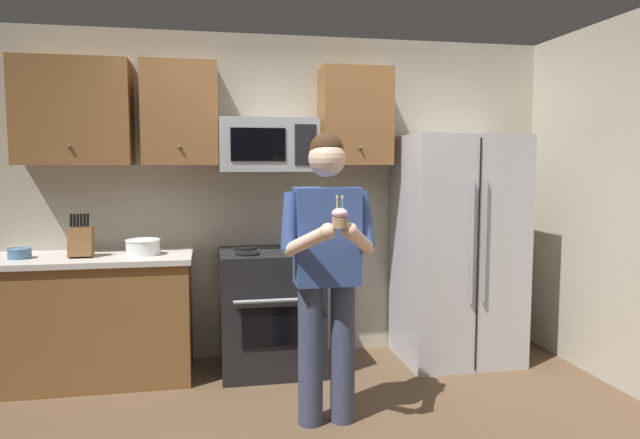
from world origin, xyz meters
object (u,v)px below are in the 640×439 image
at_px(person, 327,262).
at_px(cupcake, 340,217).
at_px(microwave, 268,145).
at_px(bowl_large_white, 143,247).
at_px(refrigerator, 457,249).
at_px(oven_range, 271,310).
at_px(bowl_small_colored, 20,253).
at_px(knife_block, 81,241).

xyz_separation_m(person, cupcake, (0.00, -0.33, 0.30)).
xyz_separation_m(microwave, bowl_large_white, (-0.93, -0.13, -0.74)).
distance_m(microwave, bowl_large_white, 1.19).
distance_m(bowl_large_white, person, 1.53).
xyz_separation_m(refrigerator, cupcake, (-1.27, -1.29, 0.39)).
relative_size(oven_range, refrigerator, 0.52).
xyz_separation_m(oven_range, bowl_small_colored, (-1.76, -0.02, 0.50)).
relative_size(refrigerator, bowl_large_white, 7.28).
bearing_deg(bowl_small_colored, person, -26.37).
height_order(bowl_large_white, person, person).
bearing_deg(knife_block, cupcake, -39.49).
distance_m(oven_range, refrigerator, 1.56).
bearing_deg(person, refrigerator, 37.19).
bearing_deg(person, bowl_large_white, 139.47).
bearing_deg(oven_range, person, -76.95).
distance_m(microwave, knife_block, 1.52).
distance_m(knife_block, person, 1.85).
relative_size(microwave, knife_block, 2.31).
distance_m(microwave, refrigerator, 1.72).
xyz_separation_m(oven_range, cupcake, (0.23, -1.33, 0.83)).
bearing_deg(bowl_large_white, microwave, 7.95).
bearing_deg(bowl_large_white, bowl_small_colored, -179.58).
height_order(refrigerator, knife_block, refrigerator).
distance_m(knife_block, cupcake, 2.06).
relative_size(bowl_large_white, cupcake, 1.42).
relative_size(microwave, refrigerator, 0.41).
distance_m(oven_range, cupcake, 1.59).
relative_size(refrigerator, cupcake, 10.35).
relative_size(refrigerator, person, 1.02).
bearing_deg(cupcake, oven_range, 99.90).
xyz_separation_m(refrigerator, bowl_large_white, (-2.43, 0.03, 0.08)).
height_order(refrigerator, bowl_large_white, refrigerator).
bearing_deg(microwave, cupcake, -80.90).
xyz_separation_m(knife_block, person, (1.58, -0.97, -0.04)).
bearing_deg(person, oven_range, 103.05).
relative_size(bowl_large_white, person, 0.14).
bearing_deg(cupcake, bowl_large_white, 131.29).
bearing_deg(microwave, bowl_small_colored, -175.59).
relative_size(person, cupcake, 10.13).
distance_m(person, cupcake, 0.44).
relative_size(knife_block, cupcake, 1.84).
bearing_deg(cupcake, microwave, 99.10).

